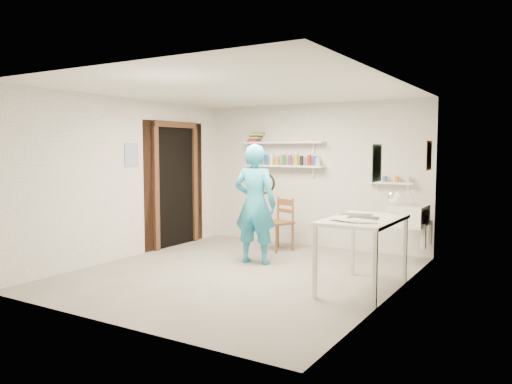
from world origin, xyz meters
The scene contains 27 objects.
floor centered at (0.00, 0.00, -0.01)m, with size 4.00×4.50×0.02m, color slate.
ceiling centered at (0.00, 0.00, 2.41)m, with size 4.00×4.50×0.02m, color silver.
wall_back centered at (0.00, 2.26, 1.20)m, with size 4.00×0.02×2.40m, color silver.
wall_front centered at (0.00, -2.26, 1.20)m, with size 4.00×0.02×2.40m, color silver.
wall_left centered at (-2.01, 0.00, 1.20)m, with size 0.02×4.50×2.40m, color silver.
wall_right centered at (2.01, 0.00, 1.20)m, with size 0.02×4.50×2.40m, color silver.
doorway_recess centered at (-1.99, 1.05, 1.00)m, with size 0.02×0.90×2.00m, color black.
corridor_box centered at (-2.70, 1.05, 1.05)m, with size 1.40×1.50×2.10m, color brown.
door_lintel centered at (-1.97, 1.05, 2.05)m, with size 0.06×1.05×0.10m, color brown.
door_jamb_near centered at (-1.97, 0.55, 1.00)m, with size 0.06×0.10×2.00m, color brown.
door_jamb_far centered at (-1.97, 1.55, 1.00)m, with size 0.06×0.10×2.00m, color brown.
shelf_lower centered at (-0.50, 2.13, 1.35)m, with size 1.50×0.22×0.03m, color white.
shelf_upper centered at (-0.50, 2.13, 1.75)m, with size 1.50×0.22×0.03m, color white.
ledge_shelf centered at (1.35, 2.17, 1.12)m, with size 0.70×0.14×0.03m, color white.
poster_left centered at (-1.99, 0.05, 1.55)m, with size 0.01×0.28×0.36m, color #334C7F.
poster_right_a centered at (1.99, 1.80, 1.55)m, with size 0.01×0.34×0.42m, color #995933.
poster_right_b centered at (1.99, -0.55, 1.50)m, with size 0.01×0.30×0.38m, color #3F724C.
belfast_sink centered at (1.75, 1.70, 0.70)m, with size 0.48×0.60×0.30m, color white.
man centered at (-0.14, 0.61, 0.86)m, with size 0.62×0.41×1.71m, color teal.
wall_clock centered at (-0.11, 0.82, 1.14)m, with size 0.31×0.31×0.04m, color beige.
wooden_chair centered at (-0.30, 1.56, 0.45)m, with size 0.42×0.40×0.91m, color brown.
work_table centered at (1.64, 0.09, 0.42)m, with size 0.76×1.26×0.84m, color white.
desk_lamp centered at (1.85, 0.59, 1.06)m, with size 0.16×0.16×0.16m, color white.
spray_cans centered at (-0.50, 2.13, 1.45)m, with size 1.34×0.06×0.17m.
book_stack centered at (-1.05, 2.13, 1.85)m, with size 0.28×0.14×0.17m.
ledge_pots centered at (1.35, 2.17, 1.18)m, with size 0.48×0.07×0.09m.
papers centered at (1.64, 0.09, 0.85)m, with size 0.30×0.22×0.02m.
Camera 1 is at (3.53, -5.44, 1.64)m, focal length 35.00 mm.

